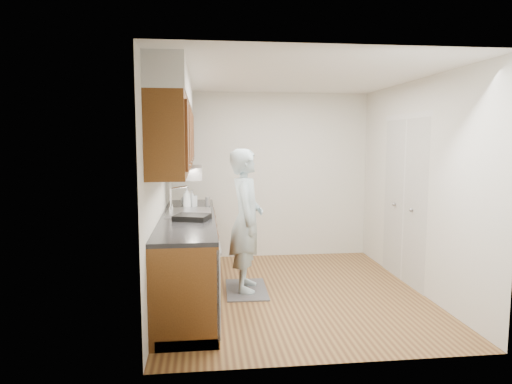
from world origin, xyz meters
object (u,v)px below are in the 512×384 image
Objects in this scene: soap_bottle_b at (192,198)px; steel_can at (208,201)px; person at (246,211)px; soap_bottle_a at (187,198)px; dish_rack at (192,217)px; soap_bottle_c at (185,199)px.

soap_bottle_b is 1.85× the size of steel_can.
person is 7.14× the size of soap_bottle_a.
person is at bearing 51.92° from dish_rack.
steel_can is at bearing 98.71° from dish_rack.
soap_bottle_c is at bearing 116.26° from soap_bottle_b.
dish_rack is at bearing -84.43° from soap_bottle_a.
person reaches higher than dish_rack.
person is at bearing -41.56° from soap_bottle_b.
steel_can is 0.33× the size of dish_rack.
soap_bottle_c is at bearing 154.55° from steel_can.
dish_rack is (0.08, -0.87, -0.11)m from soap_bottle_a.
person is 16.35× the size of steel_can.
person is 0.74m from dish_rack.
person reaches higher than soap_bottle_a.
soap_bottle_b is at bearing 109.76° from dish_rack.
soap_bottle_a reaches higher than dish_rack.
dish_rack is (0.02, -0.98, -0.08)m from soap_bottle_b.
soap_bottle_c is at bearing 96.18° from soap_bottle_a.
dish_rack is at bearing -88.68° from soap_bottle_b.
soap_bottle_c is at bearing 114.17° from dish_rack.
person reaches higher than steel_can.
person is at bearing -32.97° from soap_bottle_a.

